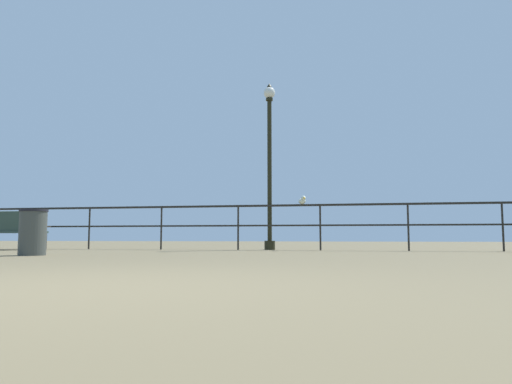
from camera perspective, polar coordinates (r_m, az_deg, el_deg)
ground_plane at (r=3.12m, az=-21.84°, el=-10.84°), size 60.00×60.00×0.00m
pier_railing at (r=11.42m, az=2.72°, el=-2.95°), size 21.94×0.05×1.09m
bench_far_left at (r=13.19m, az=-27.10°, el=-4.01°), size 1.46×0.67×0.94m
lamppost_center at (r=11.86m, az=1.64°, el=4.26°), size 0.29×0.29×4.19m
seagull_on_rail at (r=11.35m, az=5.59°, el=-1.02°), size 0.24×0.40×0.19m
trash_bin at (r=9.01m, az=-25.23°, el=-4.38°), size 0.47×0.47×0.79m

